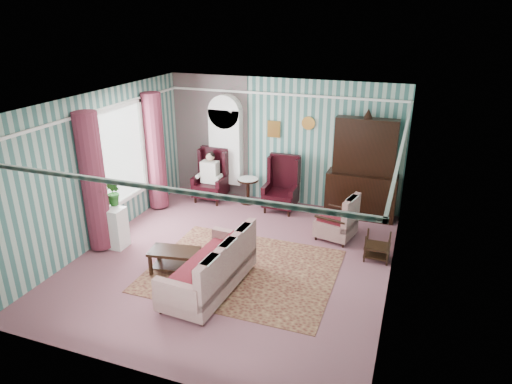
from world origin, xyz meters
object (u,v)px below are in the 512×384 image
(nest_table, at_px, (377,246))
(floral_armchair, at_px, (336,218))
(wingback_right, at_px, (281,184))
(coffee_table, at_px, (175,261))
(bookcase, at_px, (226,152))
(seated_woman, at_px, (210,177))
(wingback_left, at_px, (210,176))
(round_side_table, at_px, (248,191))
(dresser_hutch, at_px, (363,166))
(plant_stand, at_px, (112,227))
(sofa, at_px, (208,260))

(nest_table, relative_size, floral_armchair, 0.62)
(wingback_right, distance_m, coffee_table, 3.36)
(bookcase, height_order, wingback_right, bookcase)
(seated_woman, relative_size, coffee_table, 1.39)
(wingback_left, distance_m, nest_table, 4.37)
(wingback_left, distance_m, round_side_table, 0.97)
(wingback_left, relative_size, round_side_table, 2.08)
(dresser_hutch, bearing_deg, nest_table, -72.61)
(wingback_right, height_order, round_side_table, wingback_right)
(wingback_left, distance_m, seated_woman, 0.04)
(plant_stand, xyz_separation_m, sofa, (2.40, -0.73, 0.15))
(dresser_hutch, height_order, plant_stand, dresser_hutch)
(wingback_left, bearing_deg, wingback_right, 0.00)
(nest_table, bearing_deg, bookcase, 153.08)
(seated_woman, height_order, sofa, seated_woman)
(bookcase, bearing_deg, round_side_table, -20.27)
(floral_armchair, distance_m, coffee_table, 3.28)
(coffee_table, bearing_deg, plant_stand, 164.57)
(wingback_left, distance_m, floral_armchair, 3.34)
(nest_table, distance_m, plant_stand, 5.02)
(sofa, bearing_deg, round_side_table, 14.85)
(wingback_right, height_order, nest_table, wingback_right)
(dresser_hutch, distance_m, seated_woman, 3.56)
(nest_table, bearing_deg, round_side_table, 151.80)
(round_side_table, bearing_deg, sofa, -79.12)
(wingback_left, height_order, seated_woman, wingback_left)
(bookcase, distance_m, dresser_hutch, 3.25)
(round_side_table, height_order, floral_armchair, floral_armchair)
(plant_stand, distance_m, sofa, 2.51)
(seated_woman, distance_m, coffee_table, 3.31)
(plant_stand, bearing_deg, coffee_table, -15.43)
(bookcase, bearing_deg, sofa, -70.80)
(coffee_table, bearing_deg, dresser_hutch, 52.11)
(round_side_table, height_order, coffee_table, round_side_table)
(wingback_right, bearing_deg, dresser_hutch, 8.77)
(sofa, bearing_deg, wingback_right, 1.47)
(sofa, height_order, floral_armchair, sofa)
(wingback_left, xyz_separation_m, coffee_table, (0.81, -3.19, -0.41))
(bookcase, distance_m, floral_armchair, 3.31)
(wingback_right, distance_m, round_side_table, 0.92)
(dresser_hutch, distance_m, coffee_table, 4.49)
(wingback_left, height_order, coffee_table, wingback_left)
(round_side_table, relative_size, plant_stand, 0.75)
(sofa, relative_size, floral_armchair, 2.22)
(wingback_right, height_order, sofa, wingback_right)
(seated_woman, relative_size, round_side_table, 1.97)
(wingback_left, bearing_deg, seated_woman, 0.00)
(wingback_right, bearing_deg, sofa, -92.50)
(wingback_left, relative_size, coffee_table, 1.47)
(nest_table, bearing_deg, wingback_right, 146.25)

